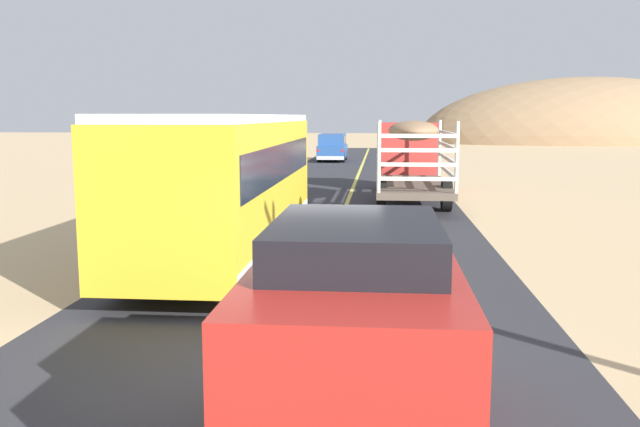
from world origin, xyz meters
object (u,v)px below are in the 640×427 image
bus (228,181)px  livestock_truck (409,151)px  car_far (333,146)px  suv_near (356,349)px

bus → livestock_truck: bearing=69.8°
bus → car_far: (-0.02, 32.98, -0.66)m
livestock_truck → car_far: size_ratio=2.10×
suv_near → car_far: (-3.26, 42.12, -0.06)m
bus → car_far: size_ratio=2.16×
livestock_truck → bus: 13.18m
car_far → bus: bearing=-90.0°
bus → car_far: 32.99m
suv_near → livestock_truck: (1.32, 21.50, 0.64)m
suv_near → bus: 9.71m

